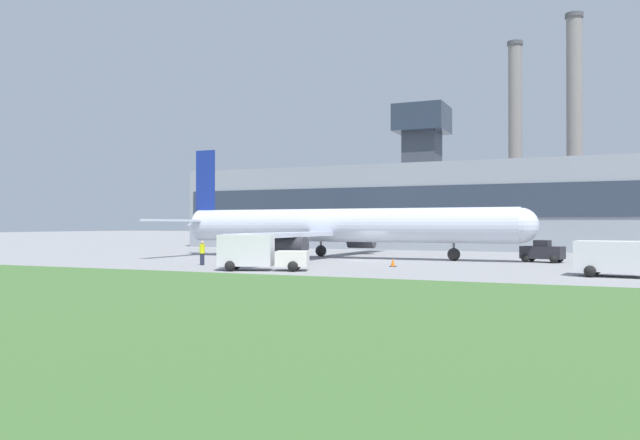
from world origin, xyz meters
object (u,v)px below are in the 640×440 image
fuel_truck (624,259)px  baggage_truck (257,253)px  airplane (337,226)px  pushback_tug (542,253)px  ground_crew_person (202,253)px

fuel_truck → baggage_truck: bearing=-169.8°
airplane → pushback_tug: size_ratio=9.66×
airplane → fuel_truck: bearing=-28.4°
pushback_tug → fuel_truck: size_ratio=0.55×
airplane → pushback_tug: bearing=2.6°
airplane → baggage_truck: size_ratio=5.49×
baggage_truck → fuel_truck: baggage_truck is taller
baggage_truck → ground_crew_person: bearing=154.0°
pushback_tug → baggage_truck: bearing=-134.2°
pushback_tug → fuel_truck: 14.34m
pushback_tug → fuel_truck: fuel_truck is taller
pushback_tug → ground_crew_person: 27.29m
fuel_truck → ground_crew_person: bearing=-178.3°
pushback_tug → fuel_truck: bearing=-67.8°
ground_crew_person → pushback_tug: bearing=31.2°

